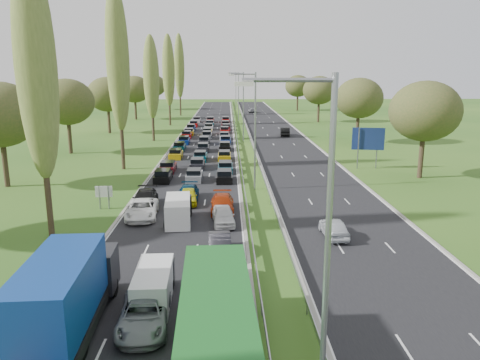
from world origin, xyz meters
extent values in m
plane|color=#234C18|center=(4.50, 80.00, 0.00)|extent=(260.00, 260.00, 0.00)
cube|color=black|center=(-2.25, 82.50, 0.00)|extent=(10.50, 215.00, 0.04)
cube|color=black|center=(11.25, 82.50, 0.00)|extent=(10.50, 215.00, 0.04)
cube|color=gray|center=(3.35, 82.50, 0.55)|extent=(0.06, 215.00, 0.32)
cube|color=gray|center=(5.65, 82.50, 0.55)|extent=(0.06, 215.00, 0.32)
cylinder|color=gray|center=(4.50, 8.00, 6.00)|extent=(0.18, 0.18, 12.00)
cylinder|color=gray|center=(4.50, 43.00, 6.00)|extent=(0.18, 0.18, 12.00)
cylinder|color=gray|center=(4.50, 78.00, 6.00)|extent=(0.18, 0.18, 12.00)
cylinder|color=gray|center=(4.50, 113.00, 6.00)|extent=(0.18, 0.18, 12.00)
cylinder|color=gray|center=(4.50, 148.00, 6.00)|extent=(0.18, 0.18, 12.00)
cylinder|color=#2D2116|center=(-11.50, 29.00, 3.60)|extent=(0.44, 0.44, 7.20)
ellipsoid|color=#5C6C2E|center=(-11.50, 29.00, 12.40)|extent=(2.80, 2.80, 16.00)
cylinder|color=#2D2116|center=(-11.50, 54.00, 3.96)|extent=(0.44, 0.44, 7.92)
ellipsoid|color=#5C6C2E|center=(-11.50, 54.00, 13.64)|extent=(2.80, 2.80, 17.60)
cylinder|color=#2D2116|center=(-11.50, 79.00, 3.24)|extent=(0.44, 0.44, 6.48)
ellipsoid|color=#5C6C2E|center=(-11.50, 79.00, 11.16)|extent=(2.80, 2.80, 14.40)
cylinder|color=#2D2116|center=(-11.50, 104.00, 3.60)|extent=(0.44, 0.44, 7.20)
ellipsoid|color=#5C6C2E|center=(-11.50, 104.00, 12.40)|extent=(2.80, 2.80, 16.00)
cylinder|color=#2D2116|center=(-11.50, 129.00, 3.96)|extent=(0.44, 0.44, 7.92)
ellipsoid|color=#5C6C2E|center=(-11.50, 129.00, 13.64)|extent=(2.80, 2.80, 17.60)
cylinder|color=#2D2116|center=(-22.00, 45.00, 2.42)|extent=(0.56, 0.56, 4.84)
cylinder|color=#2D2116|center=(-22.00, 66.00, 2.42)|extent=(0.56, 0.56, 4.84)
ellipsoid|color=#38471E|center=(-22.00, 66.00, 7.70)|extent=(8.00, 8.00, 6.80)
cylinder|color=#2D2116|center=(-22.00, 90.00, 2.42)|extent=(0.56, 0.56, 4.84)
ellipsoid|color=#38471E|center=(-22.00, 90.00, 7.70)|extent=(8.00, 8.00, 6.80)
cylinder|color=#2D2116|center=(-22.00, 118.00, 2.42)|extent=(0.56, 0.56, 4.84)
ellipsoid|color=#38471E|center=(-22.00, 118.00, 7.70)|extent=(8.00, 8.00, 6.80)
cylinder|color=#2D2116|center=(-22.00, 150.00, 2.42)|extent=(0.56, 0.56, 4.84)
ellipsoid|color=#38471E|center=(-22.00, 150.00, 7.70)|extent=(8.00, 8.00, 6.80)
cylinder|color=#2D2116|center=(24.00, 48.00, 2.42)|extent=(0.56, 0.56, 4.84)
ellipsoid|color=#38471E|center=(24.00, 48.00, 7.70)|extent=(8.00, 8.00, 6.80)
cylinder|color=#2D2116|center=(24.00, 75.00, 2.42)|extent=(0.56, 0.56, 4.84)
ellipsoid|color=#38471E|center=(24.00, 75.00, 7.70)|extent=(8.00, 8.00, 6.80)
cylinder|color=#2D2116|center=(24.00, 110.00, 2.42)|extent=(0.56, 0.56, 4.84)
ellipsoid|color=#38471E|center=(24.00, 110.00, 7.70)|extent=(8.00, 8.00, 6.80)
cylinder|color=#2D2116|center=(24.00, 145.00, 2.42)|extent=(0.56, 0.56, 4.84)
ellipsoid|color=#38471E|center=(24.00, 145.00, 7.70)|extent=(8.00, 8.00, 6.80)
cube|color=black|center=(-5.59, 47.08, 0.44)|extent=(1.75, 4.00, 0.80)
cube|color=#590F14|center=(-5.66, 52.07, 0.44)|extent=(1.75, 4.00, 0.80)
cube|color=#BF990C|center=(-5.69, 61.48, 0.44)|extent=(1.75, 4.00, 0.80)
cube|color=#053F4C|center=(-5.86, 68.40, 0.44)|extent=(1.75, 4.00, 0.80)
cube|color=navy|center=(-5.73, 75.17, 0.44)|extent=(1.75, 4.00, 0.80)
cube|color=#A50C0A|center=(-5.90, 82.45, 0.44)|extent=(1.75, 4.00, 0.80)
cube|color=#BF990C|center=(-5.78, 86.51, 0.44)|extent=(1.75, 4.00, 0.80)
cube|color=navy|center=(-5.92, 93.76, 0.44)|extent=(1.75, 4.00, 0.80)
cube|color=#A50C0A|center=(-5.86, 101.10, 0.44)|extent=(1.75, 4.00, 0.80)
cube|color=#B2B7BC|center=(-5.73, 110.20, 0.44)|extent=(1.75, 4.00, 0.80)
cube|color=slate|center=(-2.10, 47.24, 0.44)|extent=(1.75, 4.00, 0.80)
cube|color=black|center=(-2.17, 54.08, 0.44)|extent=(1.75, 4.00, 0.80)
cube|color=#053F4C|center=(-2.10, 59.63, 0.44)|extent=(1.75, 4.00, 0.80)
cube|color=black|center=(-2.08, 67.22, 0.44)|extent=(1.75, 4.00, 0.80)
cube|color=black|center=(-2.28, 74.61, 0.44)|extent=(1.75, 4.00, 0.80)
cube|color=slate|center=(-2.09, 81.87, 0.44)|extent=(1.75, 4.00, 0.80)
cube|color=#BF990C|center=(-2.23, 86.75, 0.44)|extent=(1.75, 4.00, 0.80)
cube|color=silver|center=(-2.24, 95.06, 0.44)|extent=(1.75, 4.00, 0.80)
cube|color=#053F4C|center=(-2.26, 101.69, 0.44)|extent=(1.75, 4.00, 0.80)
cube|color=#A50C0A|center=(-2.43, 110.02, 0.44)|extent=(1.75, 4.00, 0.80)
cube|color=black|center=(1.31, 46.81, 0.44)|extent=(1.75, 4.00, 0.80)
cube|color=#053F4C|center=(1.40, 51.81, 0.44)|extent=(1.75, 4.00, 0.80)
cube|color=#BF990C|center=(1.24, 59.75, 0.44)|extent=(1.75, 4.00, 0.80)
cube|color=black|center=(1.28, 68.26, 0.44)|extent=(1.75, 4.00, 0.80)
cube|color=navy|center=(1.35, 75.28, 0.44)|extent=(1.75, 4.00, 0.80)
cube|color=silver|center=(1.14, 80.48, 0.44)|extent=(1.75, 4.00, 0.80)
cube|color=#A50C0A|center=(1.14, 89.21, 0.44)|extent=(1.75, 4.00, 0.80)
cube|color=#590F14|center=(1.42, 94.11, 0.44)|extent=(1.75, 4.00, 0.80)
cube|color=#590F14|center=(1.28, 100.63, 0.44)|extent=(1.75, 4.00, 0.80)
cube|color=#A50C0A|center=(1.29, 110.33, 0.44)|extent=(1.75, 4.00, 0.80)
imported|color=white|center=(-5.54, 33.44, 0.76)|extent=(2.82, 5.49, 1.48)
imported|color=black|center=(-5.85, 36.67, 0.78)|extent=(2.43, 5.32, 1.51)
imported|color=slate|center=(-2.39, 16.00, 0.72)|extent=(2.63, 5.17, 1.40)
imported|color=#042A43|center=(-2.10, 38.95, 0.70)|extent=(2.00, 4.73, 1.36)
imported|color=#CBCB0D|center=(-2.01, 37.73, 0.72)|extent=(1.82, 4.16, 1.39)
imported|color=black|center=(1.11, 25.03, 0.71)|extent=(1.72, 4.29, 1.39)
imported|color=silver|center=(1.43, 19.61, 0.74)|extent=(2.68, 5.29, 1.43)
imported|color=#972909|center=(1.19, 35.08, 0.73)|extent=(2.03, 4.93, 1.43)
imported|color=silver|center=(1.30, 31.59, 0.74)|extent=(2.03, 4.34, 1.44)
imported|color=silver|center=(9.56, 28.39, 0.73)|extent=(1.70, 4.18, 1.42)
imported|color=black|center=(12.76, 84.99, 0.82)|extent=(2.05, 4.98, 1.60)
imported|color=gray|center=(9.25, 137.85, 0.70)|extent=(2.29, 4.89, 1.35)
cube|color=black|center=(-5.76, 15.73, 0.72)|extent=(2.54, 9.51, 0.50)
cube|color=navy|center=(-5.76, 14.56, 2.63)|extent=(2.64, 7.19, 2.82)
cube|color=silver|center=(-5.76, 11.00, 2.63)|extent=(2.58, 0.06, 2.72)
cube|color=black|center=(-5.76, 19.32, 1.57)|extent=(2.58, 2.33, 2.20)
cylinder|color=black|center=(-5.76, 19.28, 0.52)|extent=(2.22, 1.00, 1.00)
cube|color=#14581C|center=(1.26, 10.01, 2.71)|extent=(2.62, 11.82, 2.98)
cube|color=black|center=(1.26, 17.07, 1.57)|extent=(2.55, 2.30, 2.20)
cylinder|color=black|center=(1.26, 17.02, 0.52)|extent=(2.20, 1.00, 1.00)
cube|color=silver|center=(-2.29, 18.45, 0.98)|extent=(1.82, 4.55, 1.82)
cube|color=black|center=(-2.29, 20.45, 0.89)|extent=(1.78, 0.73, 1.46)
cylinder|color=black|center=(-3.07, 19.91, 0.33)|extent=(0.23, 0.62, 0.62)
cylinder|color=black|center=(-1.52, 16.99, 0.33)|extent=(0.23, 0.62, 0.62)
cube|color=silver|center=(-2.38, 32.02, 1.04)|extent=(1.95, 4.88, 1.95)
cube|color=black|center=(-2.38, 34.17, 0.95)|extent=(1.90, 0.78, 1.56)
cylinder|color=black|center=(-3.21, 33.58, 0.35)|extent=(0.24, 0.66, 0.66)
cylinder|color=black|center=(-1.55, 30.46, 0.35)|extent=(0.24, 0.66, 0.66)
cylinder|color=gray|center=(-9.80, 36.22, 1.05)|extent=(0.16, 0.16, 2.10)
cylinder|color=gray|center=(-9.00, 36.22, 1.05)|extent=(0.16, 0.16, 2.10)
cube|color=silver|center=(-9.40, 36.22, 1.60)|extent=(1.50, 0.16, 1.00)
cylinder|color=gray|center=(18.20, 53.51, 2.60)|extent=(0.16, 0.16, 5.20)
cylinder|color=gray|center=(20.60, 53.51, 2.60)|extent=(0.16, 0.16, 5.20)
cube|color=navy|center=(19.40, 53.51, 3.80)|extent=(3.96, 0.79, 2.80)
camera|label=1|loc=(1.66, -4.47, 12.01)|focal=35.00mm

